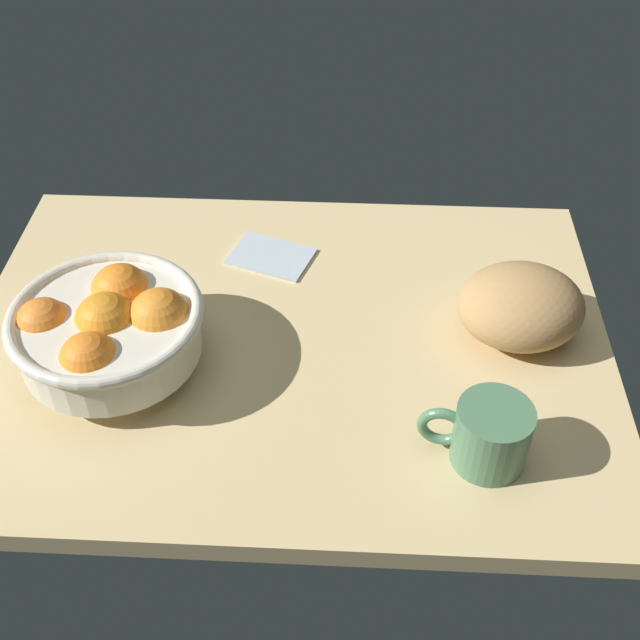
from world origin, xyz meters
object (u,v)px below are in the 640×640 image
at_px(bread_loaf, 521,306).
at_px(mug, 488,435).
at_px(napkin_folded, 271,255).
at_px(fruit_bowl, 109,328).

bearing_deg(bread_loaf, mug, -106.75).
xyz_separation_m(napkin_folded, mug, (0.27, -0.34, 0.04)).
relative_size(bread_loaf, napkin_folded, 1.42).
bearing_deg(bread_loaf, napkin_folded, 157.07).
distance_m(fruit_bowl, mug, 0.46).
height_order(fruit_bowl, napkin_folded, fruit_bowl).
bearing_deg(napkin_folded, mug, -51.68).
height_order(fruit_bowl, bread_loaf, fruit_bowl).
xyz_separation_m(fruit_bowl, bread_loaf, (0.50, 0.08, -0.02)).
bearing_deg(mug, bread_loaf, 73.25).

